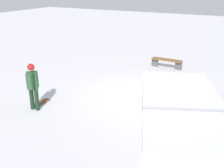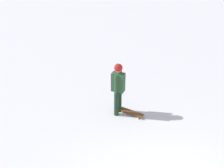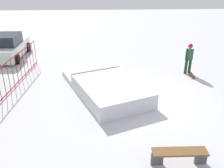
% 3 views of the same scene
% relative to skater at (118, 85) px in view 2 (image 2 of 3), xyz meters
% --- Properties ---
extents(skater, '(0.39, 0.44, 1.73)m').
position_rel_skater_xyz_m(skater, '(0.00, 0.00, 0.00)').
color(skater, black).
rests_on(skater, ground).
extents(skateboard, '(0.81, 0.30, 0.09)m').
position_rel_skater_xyz_m(skateboard, '(-0.42, -0.12, -0.93)').
color(skateboard, '#593314').
rests_on(skateboard, ground).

